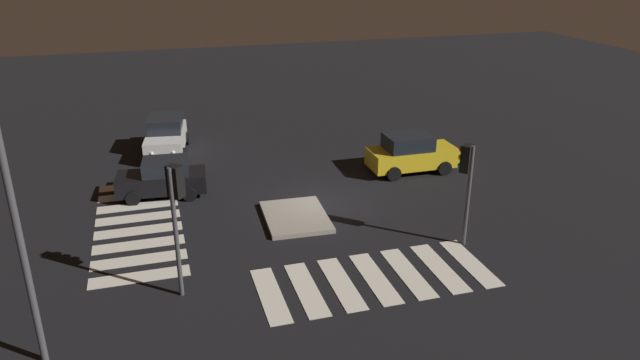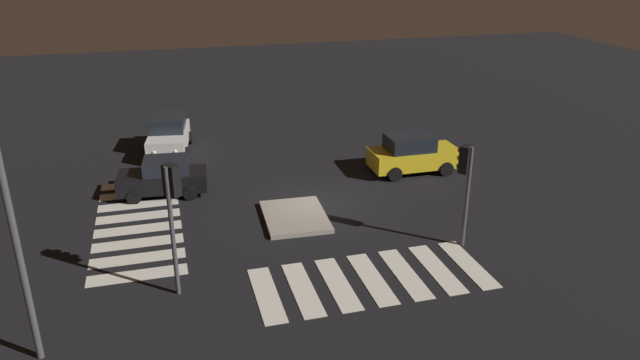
% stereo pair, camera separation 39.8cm
% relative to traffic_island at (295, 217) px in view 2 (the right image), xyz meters
% --- Properties ---
extents(ground_plane, '(80.00, 80.00, 0.00)m').
position_rel_traffic_island_xyz_m(ground_plane, '(-1.25, 1.37, -0.09)').
color(ground_plane, black).
extents(traffic_island, '(3.29, 2.53, 0.18)m').
position_rel_traffic_island_xyz_m(traffic_island, '(0.00, 0.00, 0.00)').
color(traffic_island, gray).
rests_on(traffic_island, ground).
extents(car_yellow, '(1.98, 4.17, 1.81)m').
position_rel_traffic_island_xyz_m(car_yellow, '(-3.48, 6.47, 0.80)').
color(car_yellow, gold).
rests_on(car_yellow, ground).
extents(car_black, '(2.03, 3.85, 1.62)m').
position_rel_traffic_island_xyz_m(car_black, '(-3.82, -4.82, 0.71)').
color(car_black, black).
rests_on(car_black, ground).
extents(car_white, '(4.43, 2.45, 1.86)m').
position_rel_traffic_island_xyz_m(car_white, '(-9.41, -4.38, 0.82)').
color(car_white, silver).
rests_on(car_white, ground).
extents(traffic_light_east, '(0.54, 0.53, 4.20)m').
position_rel_traffic_island_xyz_m(traffic_light_east, '(4.10, -4.58, 3.09)').
color(traffic_light_east, '#47474C').
rests_on(traffic_light_east, ground).
extents(traffic_light_north, '(0.53, 0.54, 3.72)m').
position_rel_traffic_island_xyz_m(traffic_light_north, '(3.60, 5.18, 2.73)').
color(traffic_light_north, '#47474C').
rests_on(traffic_light_north, ground).
extents(crosswalk_near, '(8.75, 3.20, 0.02)m').
position_rel_traffic_island_xyz_m(crosswalk_near, '(-1.25, -5.93, -0.08)').
color(crosswalk_near, silver).
rests_on(crosswalk_near, ground).
extents(crosswalk_side, '(3.20, 7.60, 0.02)m').
position_rel_traffic_island_xyz_m(crosswalk_side, '(5.01, 1.37, -0.08)').
color(crosswalk_side, silver).
rests_on(crosswalk_side, ground).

